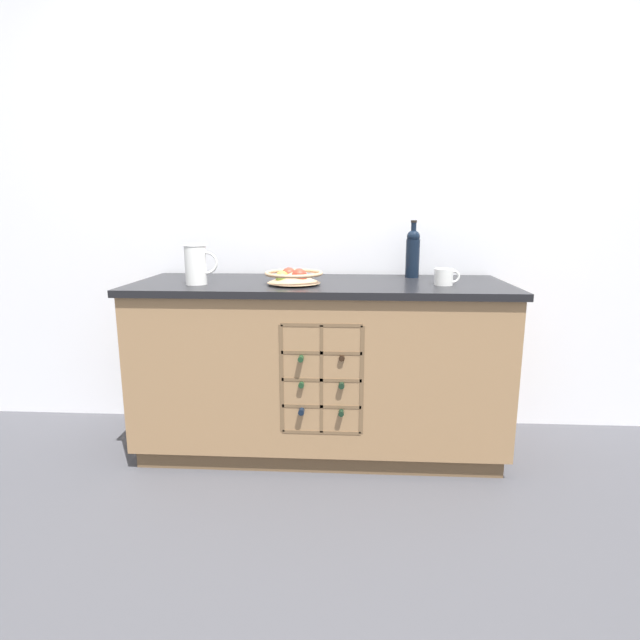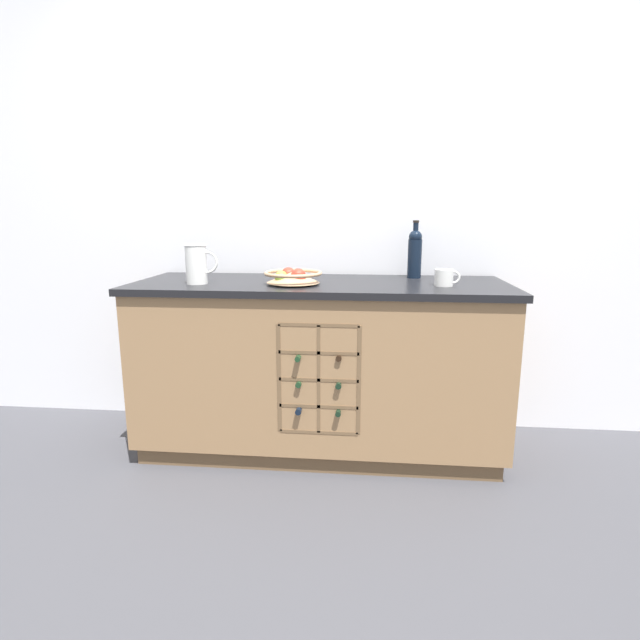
% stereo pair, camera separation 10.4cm
% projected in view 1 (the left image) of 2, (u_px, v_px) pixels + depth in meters
% --- Properties ---
extents(ground_plane, '(14.00, 14.00, 0.00)m').
position_uv_depth(ground_plane, '(320.00, 445.00, 2.77)').
color(ground_plane, '#424247').
extents(back_wall, '(4.40, 0.06, 2.55)m').
position_uv_depth(back_wall, '(324.00, 212.00, 2.90)').
color(back_wall, white).
rests_on(back_wall, ground_plane).
extents(kitchen_island, '(1.92, 0.72, 0.92)m').
position_uv_depth(kitchen_island, '(320.00, 366.00, 2.67)').
color(kitchen_island, brown).
rests_on(kitchen_island, ground_plane).
extents(fruit_bowl, '(0.29, 0.29, 0.08)m').
position_uv_depth(fruit_bowl, '(293.00, 276.00, 2.48)').
color(fruit_bowl, tan).
rests_on(fruit_bowl, kitchen_island).
extents(white_pitcher, '(0.17, 0.11, 0.20)m').
position_uv_depth(white_pitcher, '(196.00, 264.00, 2.48)').
color(white_pitcher, white).
rests_on(white_pitcher, kitchen_island).
extents(ceramic_mug, '(0.13, 0.09, 0.08)m').
position_uv_depth(ceramic_mug, '(444.00, 277.00, 2.46)').
color(ceramic_mug, white).
rests_on(ceramic_mug, kitchen_island).
extents(standing_wine_bottle, '(0.08, 0.08, 0.31)m').
position_uv_depth(standing_wine_bottle, '(413.00, 252.00, 2.75)').
color(standing_wine_bottle, black).
rests_on(standing_wine_bottle, kitchen_island).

